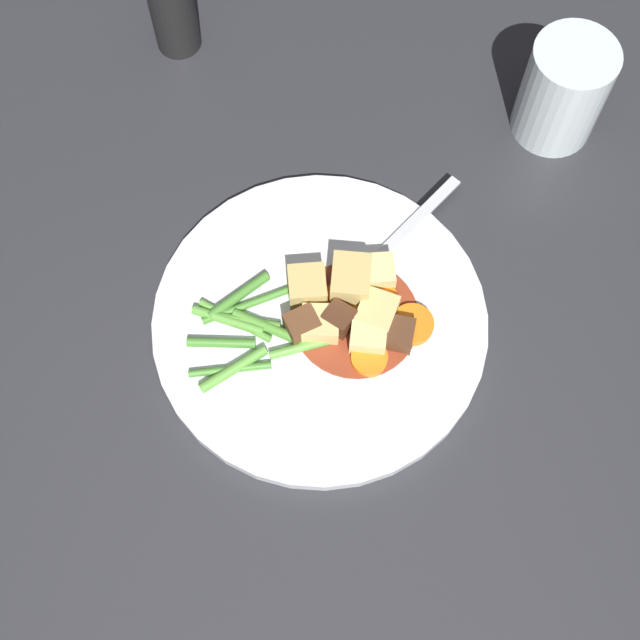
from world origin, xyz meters
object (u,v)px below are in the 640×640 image
at_px(meat_chunk_0, 339,320).
at_px(potato_chunk_0, 307,287).
at_px(carrot_slice_1, 369,359).
at_px(potato_chunk_3, 351,281).
at_px(carrot_slice_2, 381,300).
at_px(potato_chunk_5, 322,324).
at_px(meat_chunk_1, 399,335).
at_px(fork, 387,248).
at_px(carrot_slice_0, 361,305).
at_px(potato_chunk_4, 377,314).
at_px(carrot_slice_3, 412,325).
at_px(carrot_slice_4, 330,302).
at_px(dinner_plate, 320,323).
at_px(water_glass, 563,91).
at_px(potato_chunk_2, 380,273).
at_px(meat_chunk_2, 302,325).
at_px(potato_chunk_1, 368,336).

bearing_deg(meat_chunk_0, potato_chunk_0, 130.80).
xyz_separation_m(carrot_slice_1, potato_chunk_3, (-0.01, 0.06, 0.01)).
xyz_separation_m(carrot_slice_2, potato_chunk_5, (-0.05, -0.02, 0.01)).
height_order(meat_chunk_1, fork, meat_chunk_1).
distance_m(meat_chunk_0, fork, 0.08).
distance_m(carrot_slice_2, fork, 0.05).
bearing_deg(carrot_slice_1, potato_chunk_0, 128.71).
distance_m(carrot_slice_0, potato_chunk_4, 0.02).
xyz_separation_m(carrot_slice_3, carrot_slice_4, (-0.07, 0.02, -0.00)).
bearing_deg(carrot_slice_4, dinner_plate, -122.08).
relative_size(potato_chunk_4, meat_chunk_0, 1.29).
bearing_deg(water_glass, carrot_slice_1, -127.64).
height_order(potato_chunk_5, meat_chunk_0, meat_chunk_0).
bearing_deg(dinner_plate, meat_chunk_1, -16.26).
bearing_deg(carrot_slice_4, meat_chunk_1, -31.17).
bearing_deg(meat_chunk_1, carrot_slice_0, 134.89).
relative_size(potato_chunk_4, water_glass, 0.33).
distance_m(carrot_slice_3, meat_chunk_0, 0.06).
height_order(carrot_slice_0, potato_chunk_2, potato_chunk_2).
bearing_deg(carrot_slice_2, carrot_slice_0, -169.50).
relative_size(carrot_slice_0, potato_chunk_5, 1.18).
relative_size(carrot_slice_4, meat_chunk_2, 1.06).
distance_m(dinner_plate, potato_chunk_5, 0.02).
distance_m(carrot_slice_2, carrot_slice_3, 0.03).
relative_size(potato_chunk_3, meat_chunk_2, 1.48).
height_order(meat_chunk_1, water_glass, water_glass).
height_order(carrot_slice_0, carrot_slice_4, carrot_slice_0).
bearing_deg(carrot_slice_0, potato_chunk_1, -82.24).
bearing_deg(meat_chunk_1, potato_chunk_3, 130.08).
relative_size(potato_chunk_1, potato_chunk_5, 0.97).
distance_m(carrot_slice_2, potato_chunk_3, 0.03).
xyz_separation_m(carrot_slice_1, carrot_slice_4, (-0.03, 0.05, -0.00)).
bearing_deg(carrot_slice_0, carrot_slice_3, -24.31).
height_order(carrot_slice_4, fork, carrot_slice_4).
xyz_separation_m(dinner_plate, potato_chunk_3, (0.03, 0.03, 0.02)).
bearing_deg(dinner_plate, carrot_slice_1, -43.46).
bearing_deg(carrot_slice_0, carrot_slice_1, -84.86).
bearing_deg(dinner_plate, carrot_slice_4, 57.92).
xyz_separation_m(carrot_slice_0, potato_chunk_3, (-0.01, 0.02, 0.01)).
distance_m(potato_chunk_0, potato_chunk_4, 0.06).
height_order(dinner_plate, potato_chunk_2, potato_chunk_2).
bearing_deg(potato_chunk_3, carrot_slice_2, -27.07).
xyz_separation_m(potato_chunk_2, water_glass, (0.17, 0.16, 0.03)).
distance_m(potato_chunk_5, fork, 0.09).
height_order(fork, water_glass, water_glass).
xyz_separation_m(meat_chunk_1, water_glass, (0.16, 0.22, 0.03)).
distance_m(carrot_slice_3, potato_chunk_5, 0.08).
distance_m(carrot_slice_0, potato_chunk_0, 0.05).
bearing_deg(carrot_slice_0, meat_chunk_1, -45.11).
relative_size(potato_chunk_3, fork, 0.28).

